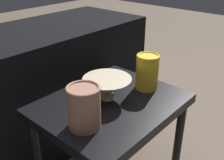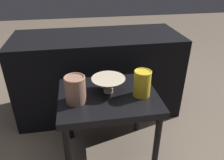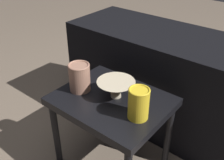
# 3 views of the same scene
# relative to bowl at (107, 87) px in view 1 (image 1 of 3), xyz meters

# --- Properties ---
(table) EXTENTS (0.56, 0.45, 0.46)m
(table) POSITION_rel_bowl_xyz_m (-0.01, -0.03, -0.11)
(table) COLOR black
(table) RESTS_ON ground_plane
(couch_backdrop) EXTENTS (1.26, 0.50, 0.65)m
(couch_backdrop) POSITION_rel_bowl_xyz_m (-0.01, 0.51, -0.19)
(couch_backdrop) COLOR black
(couch_backdrop) RESTS_ON ground_plane
(bowl) EXTENTS (0.19, 0.19, 0.09)m
(bowl) POSITION_rel_bowl_xyz_m (0.00, 0.00, 0.00)
(bowl) COLOR #C1B293
(bowl) RESTS_ON table
(vase_textured_left) EXTENTS (0.11, 0.11, 0.15)m
(vase_textured_left) POSITION_rel_bowl_xyz_m (-0.19, -0.07, 0.02)
(vase_textured_left) COLOR #996B56
(vase_textured_left) RESTS_ON table
(vase_colorful_right) EXTENTS (0.10, 0.10, 0.15)m
(vase_colorful_right) POSITION_rel_bowl_xyz_m (0.18, -0.06, 0.02)
(vase_colorful_right) COLOR gold
(vase_colorful_right) RESTS_ON table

